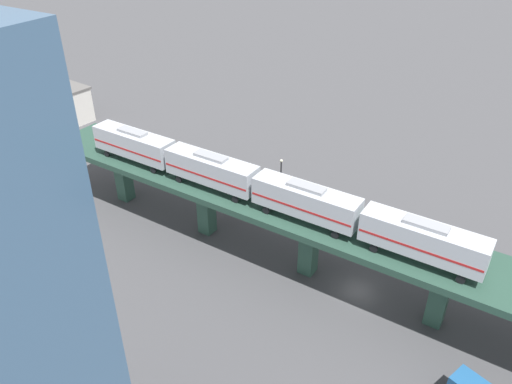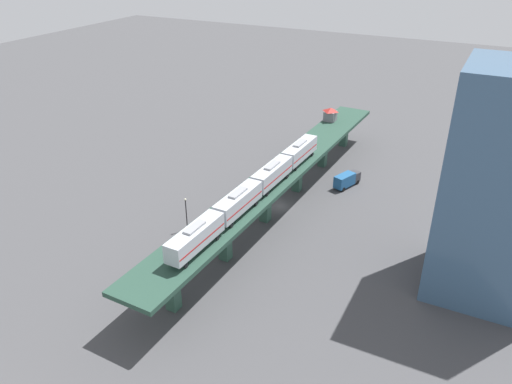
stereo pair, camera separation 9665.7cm
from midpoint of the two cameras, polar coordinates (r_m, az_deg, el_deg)
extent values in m
plane|color=#424244|center=(70.28, 54.18, -25.76)|extent=(400.00, 400.00, 0.00)
cube|color=#244135|center=(65.51, 57.30, -21.41)|extent=(11.39, 92.22, 0.80)
cube|color=#2D5142|center=(72.66, 61.93, -24.23)|extent=(1.86, 1.86, 7.40)
cube|color=#2D5142|center=(64.87, 50.28, -23.19)|extent=(1.86, 1.86, 7.40)
cube|color=#2D5142|center=(59.89, 36.45, -20.81)|extent=(1.86, 1.86, 7.40)
cube|color=#2D5142|center=(58.44, 21.69, -16.91)|extent=(1.86, 1.86, 7.40)
cube|color=#ADB2BA|center=(66.48, 63.57, -20.92)|extent=(3.19, 12.08, 3.10)
cube|color=#B21E1E|center=(66.64, 63.44, -21.11)|extent=(3.22, 11.85, 0.24)
cube|color=gray|center=(65.59, 64.33, -19.85)|extent=(1.54, 4.24, 0.36)
cylinder|color=black|center=(69.56, 66.07, -23.08)|extent=(0.25, 0.85, 0.84)
cylinder|color=black|center=(70.89, 65.17, -21.70)|extent=(0.25, 0.85, 0.84)
cylinder|color=black|center=(64.45, 59.88, -22.70)|extent=(0.25, 0.85, 0.84)
cylinder|color=black|center=(65.89, 59.11, -21.19)|extent=(0.25, 0.85, 0.84)
cube|color=#ADB2BA|center=(59.60, 53.39, -19.76)|extent=(3.19, 12.08, 3.10)
cube|color=#B21E1E|center=(59.77, 53.26, -19.96)|extent=(3.22, 11.85, 0.24)
cube|color=gray|center=(58.61, 54.14, -18.58)|extent=(1.54, 4.24, 0.36)
cylinder|color=black|center=(62.17, 56.44, -22.38)|extent=(0.25, 0.85, 0.84)
cylinder|color=black|center=(63.66, 55.76, -20.82)|extent=(0.25, 0.85, 0.84)
cylinder|color=black|center=(58.25, 48.88, -21.43)|extent=(0.25, 0.85, 0.84)
cylinder|color=black|center=(59.84, 48.44, -19.76)|extent=(0.25, 0.85, 0.84)
cube|color=#ADB2BA|center=(54.79, 41.25, -17.59)|extent=(3.19, 12.08, 3.10)
cube|color=#B21E1E|center=(54.98, 41.13, -17.81)|extent=(3.22, 11.85, 0.24)
cube|color=gray|center=(53.71, 41.91, -16.31)|extent=(1.54, 4.24, 0.36)
cylinder|color=black|center=(56.65, 44.79, -20.77)|extent=(0.25, 0.85, 0.84)
cylinder|color=black|center=(58.29, 44.50, -19.06)|extent=(0.25, 0.85, 0.84)
cylinder|color=black|center=(54.30, 36.12, -19.02)|extent=(0.25, 0.85, 0.84)
cylinder|color=black|center=(56.01, 36.16, -17.29)|extent=(0.25, 0.85, 0.84)
cube|color=#ADB2BA|center=(52.63, 27.88, -14.27)|extent=(3.19, 12.08, 3.10)
cube|color=#B21E1E|center=(52.83, 27.80, -14.50)|extent=(3.22, 11.85, 0.24)
cube|color=gray|center=(51.51, 28.36, -12.90)|extent=(1.54, 4.24, 0.36)
cylinder|color=black|center=(53.59, 31.63, -17.93)|extent=(0.25, 0.85, 0.84)
cylinder|color=black|center=(55.31, 31.85, -16.22)|extent=(0.25, 0.85, 0.84)
cylinder|color=black|center=(53.13, 22.59, -15.39)|extent=(0.25, 0.85, 0.84)
cylinder|color=black|center=(54.87, 23.17, -13.76)|extent=(0.25, 0.85, 0.84)
cube|color=#AD1E1E|center=(67.85, 36.49, -17.55)|extent=(2.14, 4.53, 0.80)
cube|color=#1E2328|center=(67.36, 36.83, -17.13)|extent=(1.81, 2.32, 0.76)
cylinder|color=black|center=(67.76, 37.55, -18.59)|extent=(0.29, 0.68, 0.66)
cylinder|color=black|center=(69.00, 37.60, -17.60)|extent=(0.29, 0.68, 0.66)
cylinder|color=black|center=(67.25, 35.12, -17.95)|extent=(0.29, 0.68, 0.66)
cylinder|color=black|center=(68.50, 35.23, -16.97)|extent=(0.29, 0.68, 0.66)
cube|color=silver|center=(66.39, 28.92, -15.77)|extent=(2.86, 4.71, 0.80)
cube|color=#1E2328|center=(65.86, 29.22, -15.35)|extent=(2.15, 2.54, 0.76)
cylinder|color=black|center=(65.93, 29.74, -16.96)|extent=(0.40, 0.70, 0.66)
cylinder|color=black|center=(67.18, 30.23, -16.08)|extent=(0.40, 0.70, 0.66)
cylinder|color=black|center=(66.18, 27.40, -15.92)|extent=(0.40, 0.70, 0.66)
cylinder|color=black|center=(67.43, 27.94, -15.07)|extent=(0.40, 0.70, 0.66)
cylinder|color=black|center=(69.54, 40.06, -14.87)|extent=(0.20, 0.20, 6.50)
sphere|color=beige|center=(67.49, 41.08, -12.75)|extent=(0.44, 0.44, 0.44)
cube|color=beige|center=(69.96, -3.36, -5.54)|extent=(28.83, 12.63, 6.40)
cube|color=#595654|center=(67.96, -3.45, -3.26)|extent=(29.41, 12.89, 0.40)
camera|label=1|loc=(48.33, 116.34, -23.46)|focal=35.00mm
camera|label=2|loc=(48.33, -63.66, 23.46)|focal=35.00mm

